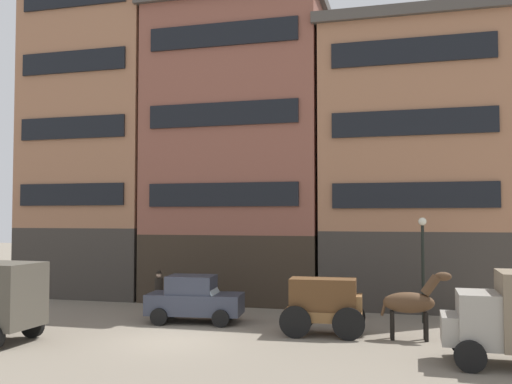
% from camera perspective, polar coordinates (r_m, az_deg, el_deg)
% --- Properties ---
extents(ground_plane, '(120.00, 120.00, 0.00)m').
position_cam_1_polar(ground_plane, '(19.70, -8.58, -14.64)').
color(ground_plane, slate).
extents(building_far_left, '(7.45, 6.00, 17.58)m').
position_cam_1_polar(building_far_left, '(32.45, -15.41, 5.87)').
color(building_far_left, '#38332D').
rests_on(building_far_left, ground_plane).
extents(building_center_left, '(9.17, 6.00, 15.13)m').
position_cam_1_polar(building_center_left, '(29.11, -1.74, 4.30)').
color(building_center_left, '#33281E').
rests_on(building_center_left, ground_plane).
extents(building_center_right, '(8.73, 6.00, 13.37)m').
position_cam_1_polar(building_center_right, '(27.81, 15.51, 2.89)').
color(building_center_right, '#38332D').
rests_on(building_center_right, ground_plane).
extents(cargo_wagon, '(2.99, 1.68, 1.98)m').
position_cam_1_polar(cargo_wagon, '(20.27, 6.95, -11.01)').
color(cargo_wagon, brown).
rests_on(cargo_wagon, ground_plane).
extents(draft_horse, '(2.35, 0.70, 2.30)m').
position_cam_1_polar(draft_horse, '(20.06, 15.47, -10.67)').
color(draft_horse, '#513823').
rests_on(draft_horse, ground_plane).
extents(sedan_dark, '(3.86, 2.20, 1.83)m').
position_cam_1_polar(sedan_dark, '(22.70, -6.26, -10.70)').
color(sedan_dark, '#333847').
rests_on(sedan_dark, ground_plane).
extents(pedestrian_officer, '(0.45, 0.45, 1.79)m').
position_cam_1_polar(pedestrian_officer, '(25.26, -9.81, -9.68)').
color(pedestrian_officer, black).
rests_on(pedestrian_officer, ground_plane).
extents(streetlamp_curbside, '(0.32, 0.32, 4.12)m').
position_cam_1_polar(streetlamp_curbside, '(23.19, 16.51, -6.06)').
color(streetlamp_curbside, black).
rests_on(streetlamp_curbside, ground_plane).
extents(fire_hydrant_curbside, '(0.24, 0.24, 0.83)m').
position_cam_1_polar(fire_hydrant_curbside, '(24.03, 10.37, -11.38)').
color(fire_hydrant_curbside, maroon).
rests_on(fire_hydrant_curbside, ground_plane).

